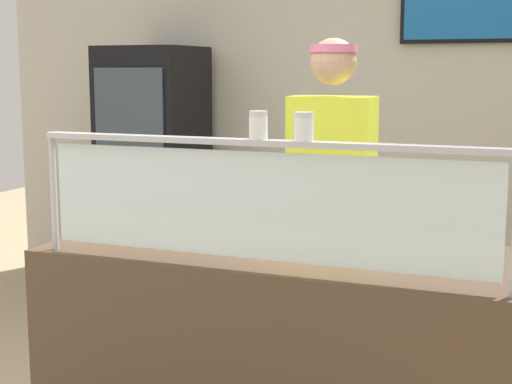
% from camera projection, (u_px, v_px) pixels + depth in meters
% --- Properties ---
extents(shop_rear_unit, '(6.24, 0.13, 2.70)m').
position_uv_depth(shop_rear_unit, '(414.00, 110.00, 5.02)').
color(shop_rear_unit, beige).
rests_on(shop_rear_unit, ground).
extents(serving_counter, '(1.84, 0.75, 0.95)m').
position_uv_depth(serving_counter, '(288.00, 370.00, 2.96)').
color(serving_counter, '#4C3828').
rests_on(serving_counter, ground).
extents(sneeze_guard, '(1.66, 0.06, 0.44)m').
position_uv_depth(sneeze_guard, '(258.00, 188.00, 2.55)').
color(sneeze_guard, '#B2B5BC').
rests_on(sneeze_guard, serving_counter).
extents(pizza_tray, '(0.45, 0.45, 0.04)m').
position_uv_depth(pizza_tray, '(275.00, 239.00, 2.99)').
color(pizza_tray, '#9EA0A8').
rests_on(pizza_tray, serving_counter).
extents(pizza_server, '(0.14, 0.29, 0.01)m').
position_uv_depth(pizza_server, '(270.00, 234.00, 2.97)').
color(pizza_server, '#ADAFB7').
rests_on(pizza_server, pizza_tray).
extents(parmesan_shaker, '(0.06, 0.06, 0.09)m').
position_uv_depth(parmesan_shaker, '(258.00, 127.00, 2.51)').
color(parmesan_shaker, white).
rests_on(parmesan_shaker, sneeze_guard).
extents(pepper_flake_shaker, '(0.06, 0.06, 0.09)m').
position_uv_depth(pepper_flake_shaker, '(304.00, 129.00, 2.46)').
color(pepper_flake_shaker, white).
rests_on(pepper_flake_shaker, sneeze_guard).
extents(worker_figure, '(0.41, 0.50, 1.76)m').
position_uv_depth(worker_figure, '(332.00, 204.00, 3.55)').
color(worker_figure, '#23232D').
rests_on(worker_figure, ground).
extents(drink_fridge, '(0.60, 0.63, 1.77)m').
position_uv_depth(drink_fridge, '(154.00, 176.00, 5.31)').
color(drink_fridge, black).
rests_on(drink_fridge, ground).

